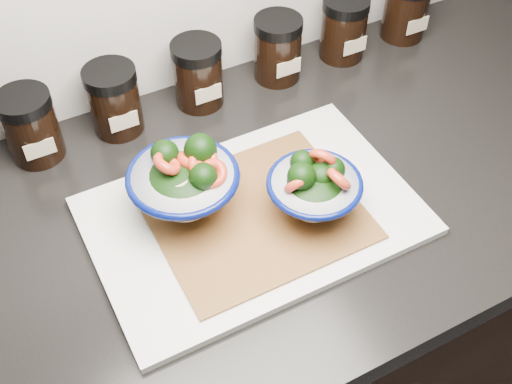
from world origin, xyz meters
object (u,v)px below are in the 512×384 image
bowl_right (314,189)px  spice_jar_d (278,49)px  spice_jar_f (406,8)px  cutting_board (253,216)px  bowl_left (185,184)px  spice_jar_e (344,28)px  spice_jar_a (31,126)px  spice_jar_b (114,100)px  spice_jar_c (198,74)px

bowl_right → spice_jar_d: (0.11, 0.31, -0.00)m
spice_jar_d → spice_jar_f: (0.27, 0.00, 0.00)m
cutting_board → bowl_left: bearing=147.7°
bowl_right → spice_jar_e: (0.25, 0.31, -0.00)m
spice_jar_a → spice_jar_b: (0.13, 0.00, 0.00)m
cutting_board → spice_jar_f: 0.53m
cutting_board → spice_jar_f: (0.46, 0.27, 0.05)m
spice_jar_a → spice_jar_f: size_ratio=1.00×
spice_jar_d → spice_jar_c: bearing=180.0°
spice_jar_e → spice_jar_c: bearing=180.0°
bowl_right → spice_jar_e: 0.39m
spice_jar_d → bowl_left: bearing=-140.2°
spice_jar_a → spice_jar_b: same height
spice_jar_a → spice_jar_f: same height
bowl_left → spice_jar_e: (0.40, 0.22, -0.01)m
spice_jar_d → spice_jar_f: 0.27m
spice_jar_d → spice_jar_b: bearing=180.0°
bowl_right → spice_jar_a: size_ratio=1.16×
bowl_left → spice_jar_f: size_ratio=1.36×
spice_jar_e → spice_jar_f: 0.14m
bowl_left → spice_jar_e: 0.46m
bowl_left → spice_jar_c: size_ratio=1.36×
cutting_board → spice_jar_c: 0.28m
bowl_right → spice_jar_c: bearing=96.3°
spice_jar_f → spice_jar_c: bearing=180.0°
bowl_right → spice_jar_c: (-0.03, 0.31, -0.00)m
spice_jar_c → spice_jar_e: (0.28, 0.00, 0.00)m
bowl_left → spice_jar_d: (0.27, 0.22, -0.01)m
cutting_board → spice_jar_a: 0.36m
spice_jar_b → spice_jar_c: bearing=0.0°
bowl_right → spice_jar_a: (-0.31, 0.31, -0.00)m
spice_jar_a → cutting_board: bearing=-49.4°
spice_jar_c → spice_jar_a: bearing=180.0°
bowl_right → spice_jar_b: 0.35m
bowl_left → spice_jar_a: (-0.15, 0.22, -0.01)m
spice_jar_b → spice_jar_d: 0.29m
bowl_right → spice_jar_f: (0.38, 0.31, -0.00)m
spice_jar_f → spice_jar_d: bearing=180.0°
spice_jar_c → spice_jar_d: 0.15m
spice_jar_a → spice_jar_f: 0.69m
spice_jar_c → spice_jar_f: size_ratio=1.00×
cutting_board → bowl_left: size_ratio=2.93×
spice_jar_d → spice_jar_a: bearing=180.0°
spice_jar_b → spice_jar_e: 0.42m
cutting_board → bowl_right: size_ratio=3.44×
cutting_board → spice_jar_c: (0.04, 0.27, 0.05)m
cutting_board → spice_jar_a: spice_jar_a is taller
spice_jar_c → spice_jar_b: bearing=180.0°
spice_jar_c → spice_jar_e: same height
spice_jar_e → cutting_board: bearing=-139.9°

